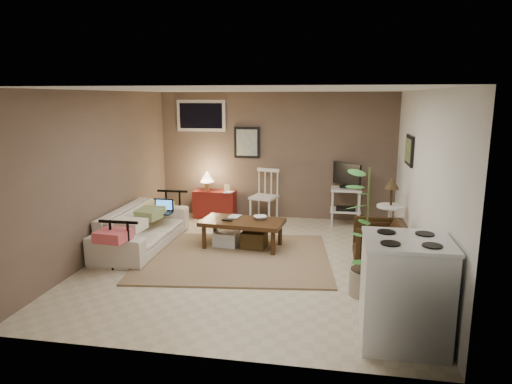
% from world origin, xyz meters
% --- Properties ---
extents(floor, '(5.00, 5.00, 0.00)m').
position_xyz_m(floor, '(0.00, 0.00, 0.00)').
color(floor, '#C1B293').
rests_on(floor, ground).
extents(art_back, '(0.50, 0.03, 0.60)m').
position_xyz_m(art_back, '(-0.55, 2.48, 1.45)').
color(art_back, black).
extents(art_right, '(0.03, 0.60, 0.45)m').
position_xyz_m(art_right, '(2.23, 1.05, 1.52)').
color(art_right, black).
extents(window, '(0.96, 0.03, 0.60)m').
position_xyz_m(window, '(-1.45, 2.48, 1.95)').
color(window, silver).
extents(rug, '(2.98, 2.51, 0.03)m').
position_xyz_m(rug, '(-0.27, 0.08, 0.01)').
color(rug, '#8D7152').
rests_on(rug, floor).
extents(coffee_table, '(1.31, 0.76, 0.47)m').
position_xyz_m(coffee_table, '(-0.25, 0.53, 0.26)').
color(coffee_table, '#3D2310').
rests_on(coffee_table, floor).
extents(sofa, '(0.61, 2.09, 0.82)m').
position_xyz_m(sofa, '(-1.80, 0.36, 0.41)').
color(sofa, beige).
rests_on(sofa, floor).
extents(sofa_pillows, '(0.40, 1.99, 0.14)m').
position_xyz_m(sofa_pillows, '(-1.75, 0.12, 0.50)').
color(sofa_pillows, beige).
rests_on(sofa_pillows, sofa).
extents(sofa_end_rails, '(0.56, 2.09, 0.70)m').
position_xyz_m(sofa_end_rails, '(-1.68, 0.36, 0.35)').
color(sofa_end_rails, black).
rests_on(sofa_end_rails, floor).
extents(laptop, '(0.32, 0.23, 0.22)m').
position_xyz_m(laptop, '(-1.60, 0.72, 0.53)').
color(laptop, black).
rests_on(laptop, sofa).
extents(red_console, '(0.80, 0.35, 0.92)m').
position_xyz_m(red_console, '(-1.16, 2.25, 0.32)').
color(red_console, maroon).
rests_on(red_console, floor).
extents(spindle_chair, '(0.54, 0.54, 0.98)m').
position_xyz_m(spindle_chair, '(-0.16, 2.15, 0.46)').
color(spindle_chair, silver).
rests_on(spindle_chair, floor).
extents(tv_stand, '(0.54, 0.55, 1.15)m').
position_xyz_m(tv_stand, '(1.34, 2.16, 0.61)').
color(tv_stand, silver).
rests_on(tv_stand, floor).
extents(side_table, '(0.42, 0.42, 1.13)m').
position_xyz_m(side_table, '(1.99, 0.95, 0.70)').
color(side_table, silver).
rests_on(side_table, floor).
extents(armchair, '(0.65, 0.69, 0.70)m').
position_xyz_m(armchair, '(1.77, 0.13, 0.35)').
color(armchair, black).
rests_on(armchair, floor).
extents(potted_plant, '(0.39, 0.39, 1.56)m').
position_xyz_m(potted_plant, '(1.52, -0.89, 0.83)').
color(potted_plant, gray).
rests_on(potted_plant, floor).
extents(stove, '(0.80, 0.74, 1.04)m').
position_xyz_m(stove, '(1.82, -1.90, 0.52)').
color(stove, silver).
rests_on(stove, floor).
extents(bowl, '(0.21, 0.13, 0.21)m').
position_xyz_m(bowl, '(0.01, 0.65, 0.55)').
color(bowl, '#3D2310').
rests_on(bowl, coffee_table).
extents(book_table, '(0.17, 0.04, 0.23)m').
position_xyz_m(book_table, '(-0.49, 0.71, 0.57)').
color(book_table, '#3D2310').
rests_on(book_table, coffee_table).
extents(book_console, '(0.15, 0.06, 0.21)m').
position_xyz_m(book_console, '(-0.91, 2.13, 0.63)').
color(book_console, '#3D2310').
rests_on(book_console, red_console).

